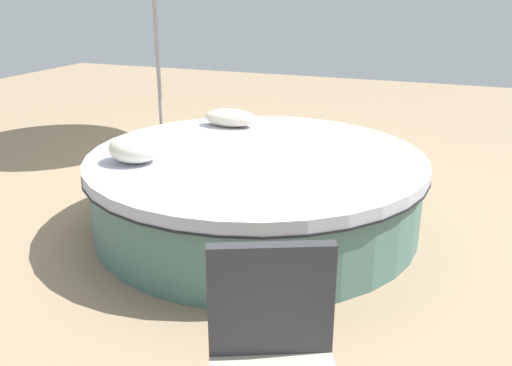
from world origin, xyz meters
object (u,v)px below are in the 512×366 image
Objects in this scene: round_bed at (256,189)px; patio_chair at (273,352)px; throw_pillow_0 at (230,118)px; throw_pillow_1 at (135,148)px.

patio_chair is at bearing 112.54° from round_bed.
throw_pillow_0 is 0.53× the size of patio_chair.
round_bed is at bearing -91.77° from patio_chair.
patio_chair is at bearing 135.10° from throw_pillow_1.
patio_chair is (-1.52, 3.07, -0.16)m from throw_pillow_0.
throw_pillow_0 is 1.34m from throw_pillow_1.
round_bed is at bearing -146.14° from throw_pillow_1.
throw_pillow_1 reaches higher than throw_pillow_0.
throw_pillow_1 is at bearing 79.83° from throw_pillow_0.
round_bed is 1.06m from throw_pillow_1.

